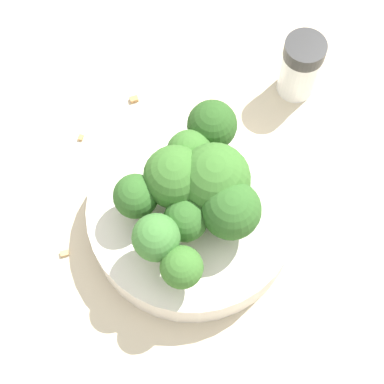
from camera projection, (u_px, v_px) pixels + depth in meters
The scene contains 15 objects.
ground_plane at pixel (192, 224), 0.58m from camera, with size 3.00×3.00×0.00m, color beige.
bowl at pixel (192, 216), 0.57m from camera, with size 0.18×0.18×0.04m, color silver.
broccoli_floret_0 at pixel (212, 126), 0.54m from camera, with size 0.04×0.04×0.05m.
broccoli_floret_1 at pixel (136, 202), 0.52m from camera, with size 0.04×0.04×0.05m.
broccoli_floret_2 at pixel (214, 179), 0.52m from camera, with size 0.06×0.06×0.07m.
broccoli_floret_3 at pixel (193, 153), 0.53m from camera, with size 0.04×0.04×0.05m.
broccoli_floret_4 at pixel (156, 239), 0.50m from camera, with size 0.04×0.04×0.06m.
broccoli_floret_5 at pixel (186, 221), 0.51m from camera, with size 0.04×0.04×0.05m.
broccoli_floret_6 at pixel (231, 211), 0.51m from camera, with size 0.05×0.05×0.06m.
broccoli_floret_7 at pixel (182, 268), 0.49m from camera, with size 0.03×0.03×0.05m.
broccoli_floret_8 at pixel (175, 178), 0.52m from camera, with size 0.05×0.05×0.06m.
pepper_shaker at pixel (300, 67), 0.61m from camera, with size 0.04×0.04×0.07m.
almond_crumb_0 at pixel (64, 253), 0.57m from camera, with size 0.01×0.01×0.01m, color tan.
almond_crumb_1 at pixel (81, 137), 0.62m from camera, with size 0.01×0.00×0.01m, color #AD7F4C.
almond_crumb_2 at pixel (134, 98), 0.63m from camera, with size 0.01×0.01×0.01m, color #AD7F4C.
Camera 1 is at (0.01, 0.20, 0.55)m, focal length 60.00 mm.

